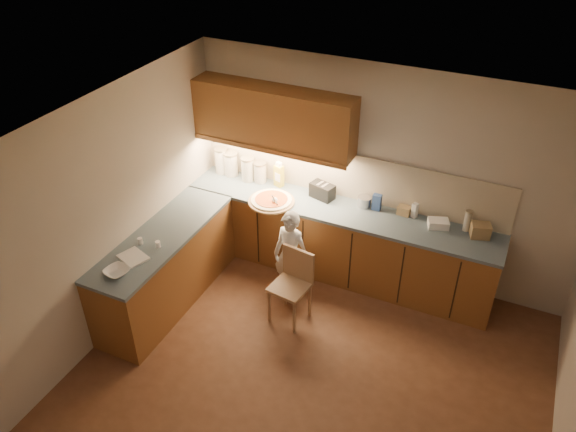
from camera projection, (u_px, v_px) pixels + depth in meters
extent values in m
plane|color=brown|center=(310.00, 378.00, 5.63)|extent=(4.50, 4.50, 0.00)
cube|color=#BCB1A1|center=(381.00, 175.00, 6.41)|extent=(4.50, 0.04, 2.60)
cube|color=#BCB1A1|center=(109.00, 218.00, 5.69)|extent=(0.04, 4.00, 2.60)
cube|color=white|center=(318.00, 145.00, 4.18)|extent=(4.50, 4.00, 0.04)
cube|color=brown|center=(337.00, 242.00, 6.80)|extent=(3.75, 0.60, 0.88)
cube|color=brown|center=(167.00, 269.00, 6.37)|extent=(0.60, 2.00, 0.88)
cube|color=#4D616F|center=(339.00, 210.00, 6.54)|extent=(3.77, 0.62, 0.04)
cube|color=#4D616F|center=(162.00, 236.00, 6.11)|extent=(0.62, 2.02, 0.04)
cube|color=black|center=(216.00, 224.00, 7.10)|extent=(0.02, 0.01, 0.80)
cube|color=black|center=(258.00, 236.00, 6.89)|extent=(0.02, 0.01, 0.80)
cube|color=black|center=(303.00, 249.00, 6.68)|extent=(0.02, 0.01, 0.80)
cube|color=black|center=(350.00, 262.00, 6.47)|extent=(0.02, 0.01, 0.80)
cube|color=black|center=(401.00, 276.00, 6.27)|extent=(0.02, 0.01, 0.80)
cube|color=black|center=(455.00, 291.00, 6.06)|extent=(0.02, 0.01, 0.80)
cube|color=#BDAE92|center=(349.00, 176.00, 6.58)|extent=(3.75, 0.02, 0.58)
cube|color=brown|center=(273.00, 117.00, 6.42)|extent=(1.95, 0.35, 0.70)
cube|color=brown|center=(267.00, 151.00, 6.48)|extent=(1.95, 0.02, 0.06)
cylinder|color=tan|center=(271.00, 201.00, 6.64)|extent=(0.55, 0.55, 0.02)
cylinder|color=#FFF1C7|center=(271.00, 200.00, 6.62)|extent=(0.49, 0.49, 0.02)
cylinder|color=#B54418|center=(271.00, 199.00, 6.62)|extent=(0.39, 0.39, 0.01)
sphere|color=white|center=(275.00, 200.00, 6.55)|extent=(0.07, 0.07, 0.07)
cylinder|color=white|center=(276.00, 201.00, 6.46)|extent=(0.06, 0.13, 0.22)
imported|color=silver|center=(290.00, 257.00, 6.33)|extent=(0.46, 0.34, 1.15)
cylinder|color=tan|center=(269.00, 306.00, 6.18)|extent=(0.03, 0.03, 0.43)
cylinder|color=tan|center=(294.00, 318.00, 6.03)|extent=(0.03, 0.03, 0.43)
cylinder|color=tan|center=(285.00, 290.00, 6.41)|extent=(0.03, 0.03, 0.43)
cylinder|color=tan|center=(310.00, 300.00, 6.26)|extent=(0.03, 0.03, 0.43)
cube|color=tan|center=(290.00, 287.00, 6.09)|extent=(0.43, 0.43, 0.04)
cube|color=tan|center=(298.00, 263.00, 6.09)|extent=(0.39, 0.09, 0.38)
imported|color=white|center=(117.00, 272.00, 5.53)|extent=(0.28, 0.28, 0.06)
cylinder|color=white|center=(222.00, 161.00, 7.15)|extent=(0.16, 0.16, 0.32)
cylinder|color=gray|center=(221.00, 149.00, 7.06)|extent=(0.17, 0.17, 0.02)
cylinder|color=white|center=(231.00, 165.00, 7.11)|extent=(0.17, 0.17, 0.29)
cylinder|color=tan|center=(230.00, 154.00, 7.02)|extent=(0.18, 0.18, 0.02)
cylinder|color=beige|center=(248.00, 170.00, 7.00)|extent=(0.16, 0.16, 0.29)
cylinder|color=gray|center=(247.00, 159.00, 6.91)|extent=(0.17, 0.17, 0.02)
cylinder|color=beige|center=(260.00, 173.00, 6.98)|extent=(0.16, 0.16, 0.25)
cylinder|color=gray|center=(260.00, 163.00, 6.90)|extent=(0.17, 0.17, 0.02)
cube|color=gold|center=(279.00, 176.00, 6.89)|extent=(0.13, 0.11, 0.28)
cube|color=white|center=(279.00, 164.00, 6.80)|extent=(0.08, 0.07, 0.05)
cube|color=black|center=(322.00, 191.00, 6.68)|extent=(0.32, 0.24, 0.18)
cube|color=#BBBCC1|center=(320.00, 183.00, 6.65)|extent=(0.06, 0.13, 0.00)
cube|color=#BBBCC1|center=(325.00, 185.00, 6.61)|extent=(0.06, 0.13, 0.00)
cylinder|color=#B8B8BD|center=(364.00, 202.00, 6.54)|extent=(0.15, 0.15, 0.12)
cylinder|color=#B8B8BD|center=(365.00, 197.00, 6.51)|extent=(0.16, 0.16, 0.01)
cube|color=#304D90|center=(377.00, 202.00, 6.46)|extent=(0.10, 0.07, 0.20)
cube|color=tan|center=(404.00, 211.00, 6.40)|extent=(0.15, 0.11, 0.10)
cube|color=silver|center=(415.00, 210.00, 6.33)|extent=(0.08, 0.08, 0.18)
cube|color=white|center=(438.00, 224.00, 6.20)|extent=(0.26, 0.22, 0.09)
cylinder|color=beige|center=(467.00, 221.00, 6.10)|extent=(0.07, 0.07, 0.23)
cylinder|color=tan|center=(469.00, 212.00, 6.03)|extent=(0.08, 0.08, 0.02)
cube|color=#9A7E53|center=(480.00, 230.00, 6.03)|extent=(0.24, 0.21, 0.16)
cube|color=silver|center=(133.00, 257.00, 5.75)|extent=(0.35, 0.31, 0.02)
cylinder|color=white|center=(140.00, 241.00, 5.94)|extent=(0.07, 0.07, 0.07)
cylinder|color=white|center=(158.00, 244.00, 5.89)|extent=(0.07, 0.07, 0.07)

